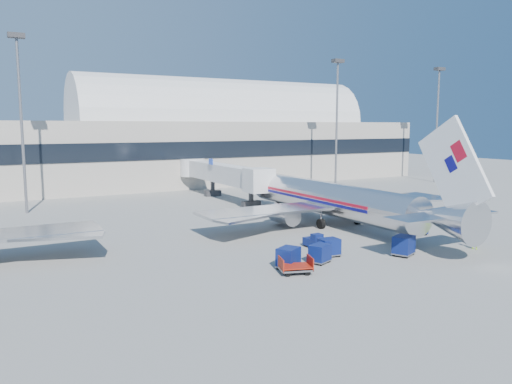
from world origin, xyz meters
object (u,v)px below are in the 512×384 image
tug_right (416,228)px  ramp_worker (475,239)px  cart_train_c (288,257)px  cart_open_red (296,268)px  mast_east (337,105)px  jetbridge_near (218,173)px  barrier_mid (422,216)px  mast_west (20,97)px  tug_lead (327,249)px  airliner_main (335,200)px  barrier_far (441,214)px  cart_train_b (320,253)px  mast_far_east (438,108)px  cart_solo_far (470,229)px  tug_left (314,241)px  cart_train_a (329,247)px  barrier_near (402,218)px  cart_solo_near (404,245)px

tug_right → ramp_worker: bearing=-48.5°
cart_train_c → cart_open_red: (-0.32, -1.58, -0.42)m
ramp_worker → mast_east: bearing=-34.6°
cart_train_c → cart_open_red: bearing=-131.3°
jetbridge_near → barrier_mid: bearing=-64.6°
mast_west → tug_lead: 44.21m
airliner_main → barrier_far: bearing=-9.7°
cart_train_b → mast_west: bearing=93.1°
mast_east → mast_far_east: 25.00m
cart_solo_far → cart_train_c: bearing=176.3°
mast_east → mast_far_east: size_ratio=1.00×
tug_left → cart_train_a: 3.18m
cart_solo_far → cart_train_a: bearing=172.5°
mast_far_east → cart_train_a: bearing=-146.0°
mast_east → cart_train_c: mast_east is taller
tug_lead → cart_train_c: size_ratio=1.05×
cart_train_b → ramp_worker: (15.17, -3.07, 0.14)m
barrier_near → tug_lead: 19.22m
barrier_mid → ramp_worker: bearing=-119.0°
tug_left → cart_open_red: tug_left is taller
mast_east → barrier_mid: (-8.70, -28.00, -14.34)m
cart_train_a → mast_far_east: bearing=37.8°
barrier_mid → tug_left: bearing=-165.0°
barrier_mid → mast_east: bearing=72.7°
barrier_near → cart_solo_near: 15.85m
mast_west → barrier_far: (44.60, -28.00, -14.34)m
cart_train_c → mast_west: bearing=83.1°
barrier_near → ramp_worker: ramp_worker is taller
jetbridge_near → mast_east: bearing=-2.1°
barrier_far → tug_left: 23.53m
mast_far_east → ramp_worker: mast_far_east is taller
ramp_worker → barrier_far: bearing=-52.6°
tug_left → barrier_mid: bearing=-76.4°
airliner_main → barrier_far: size_ratio=12.42×
barrier_far → cart_solo_far: cart_solo_far is taller
ramp_worker → jetbridge_near: bearing=-4.3°
mast_far_east → tug_left: (-53.34, -33.27, -14.16)m
mast_east → cart_train_b: 50.70m
tug_left → cart_train_c: 7.16m
cart_train_b → cart_solo_far: bearing=-22.0°
cart_train_a → tug_right: bearing=16.0°
mast_east → cart_train_b: bearing=-129.4°
jetbridge_near → barrier_mid: jetbridge_near is taller
ramp_worker → cart_solo_far: bearing=-61.0°
cart_train_a → cart_solo_far: (17.25, -0.72, -0.04)m
tug_left → cart_train_a: bearing=166.2°
cart_train_b → ramp_worker: 15.47m
tug_right → tug_left: bearing=-137.3°
cart_train_a → cart_train_b: bearing=-141.9°
cart_open_red → tug_lead: bearing=47.1°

